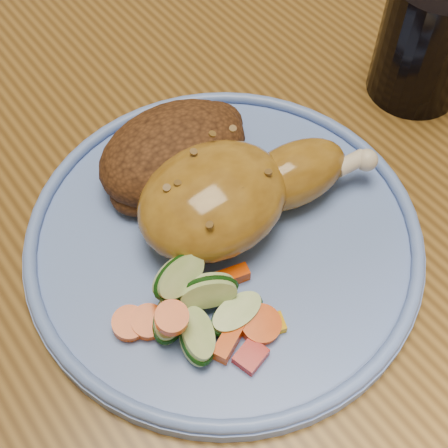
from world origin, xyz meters
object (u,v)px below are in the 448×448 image
Objects in this scene: dining_table at (228,161)px; plate at (224,240)px; drinking_glass at (427,40)px; chair_far at (6,2)px.

plate reaches higher than dining_table.
dining_table is 4.65× the size of plate.
dining_table is 12.67× the size of drinking_glass.
dining_table is at bearing 51.54° from plate.
drinking_glass is at bearing -30.87° from dining_table.
dining_table is 0.65m from chair_far.
drinking_glass reaches higher than plate.
plate is (-0.10, -0.75, 0.26)m from chair_far.
dining_table is 1.54× the size of chair_far.
chair_far is (0.00, 0.63, -0.17)m from dining_table.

